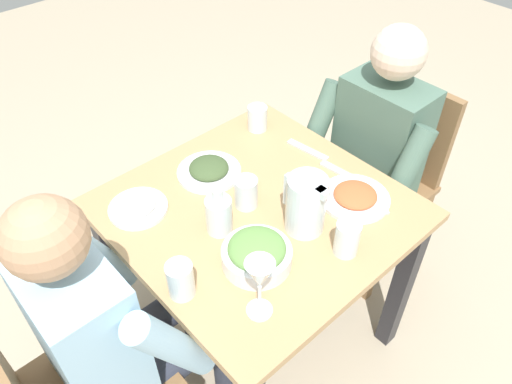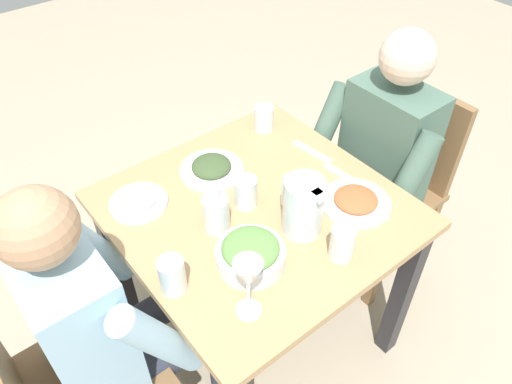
# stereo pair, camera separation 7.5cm
# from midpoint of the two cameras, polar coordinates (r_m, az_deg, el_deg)

# --- Properties ---
(ground_plane) EXTENTS (8.00, 8.00, 0.00)m
(ground_plane) POSITION_cam_midpoint_polar(r_m,az_deg,el_deg) (2.16, 1.14, -15.91)
(ground_plane) COLOR tan
(dining_table) EXTENTS (0.86, 0.86, 0.74)m
(dining_table) POSITION_cam_midpoint_polar(r_m,az_deg,el_deg) (1.67, 1.43, -4.97)
(dining_table) COLOR tan
(dining_table) RESTS_ON ground_plane
(chair_near) EXTENTS (0.40, 0.40, 0.87)m
(chair_near) POSITION_cam_midpoint_polar(r_m,az_deg,el_deg) (2.16, 16.88, 1.86)
(chair_near) COLOR olive
(chair_near) RESTS_ON ground_plane
(chair_far) EXTENTS (0.40, 0.40, 0.87)m
(chair_far) POSITION_cam_midpoint_polar(r_m,az_deg,el_deg) (1.59, -20.64, -20.20)
(chair_far) COLOR olive
(chair_far) RESTS_ON ground_plane
(diner_near) EXTENTS (0.48, 0.53, 1.16)m
(diner_near) POSITION_cam_midpoint_polar(r_m,az_deg,el_deg) (1.94, 14.02, 2.68)
(diner_near) COLOR #4C6B5B
(diner_near) RESTS_ON ground_plane
(diner_far) EXTENTS (0.48, 0.53, 1.16)m
(diner_far) POSITION_cam_midpoint_polar(r_m,az_deg,el_deg) (1.48, -14.78, -13.90)
(diner_far) COLOR #9EC6E0
(diner_far) RESTS_ON ground_plane
(water_pitcher) EXTENTS (0.16, 0.12, 0.19)m
(water_pitcher) POSITION_cam_midpoint_polar(r_m,az_deg,el_deg) (1.45, 6.96, -1.69)
(water_pitcher) COLOR silver
(water_pitcher) RESTS_ON dining_table
(salad_bowl) EXTENTS (0.20, 0.20, 0.09)m
(salad_bowl) POSITION_cam_midpoint_polar(r_m,az_deg,el_deg) (1.39, 0.92, -7.14)
(salad_bowl) COLOR white
(salad_bowl) RESTS_ON dining_table
(plate_yoghurt) EXTENTS (0.19, 0.19, 0.05)m
(plate_yoghurt) POSITION_cam_midpoint_polar(r_m,az_deg,el_deg) (1.60, -12.23, -1.00)
(plate_yoghurt) COLOR white
(plate_yoghurt) RESTS_ON dining_table
(plate_rice_curry) EXTENTS (0.23, 0.23, 0.04)m
(plate_rice_curry) POSITION_cam_midpoint_polar(r_m,az_deg,el_deg) (1.61, 12.79, -1.05)
(plate_rice_curry) COLOR white
(plate_rice_curry) RESTS_ON dining_table
(plate_dolmas) EXTENTS (0.22, 0.22, 0.05)m
(plate_dolmas) POSITION_cam_midpoint_polar(r_m,az_deg,el_deg) (1.69, -3.93, 2.80)
(plate_dolmas) COLOR white
(plate_dolmas) RESTS_ON dining_table
(water_glass_far_left) EXTENTS (0.07, 0.07, 0.11)m
(water_glass_far_left) POSITION_cam_midpoint_polar(r_m,az_deg,el_deg) (1.42, 11.49, -5.83)
(water_glass_far_left) COLOR silver
(water_glass_far_left) RESTS_ON dining_table
(water_glass_far_right) EXTENTS (0.07, 0.07, 0.11)m
(water_glass_far_right) POSITION_cam_midpoint_polar(r_m,az_deg,el_deg) (1.33, -8.10, -9.62)
(water_glass_far_right) COLOR silver
(water_glass_far_right) RESTS_ON dining_table
(water_glass_by_pitcher) EXTENTS (0.07, 0.07, 0.10)m
(water_glass_by_pitcher) POSITION_cam_midpoint_polar(r_m,az_deg,el_deg) (1.87, 2.09, 8.53)
(water_glass_by_pitcher) COLOR silver
(water_glass_by_pitcher) RESTS_ON dining_table
(water_glass_center) EXTENTS (0.07, 0.07, 0.10)m
(water_glass_center) POSITION_cam_midpoint_polar(r_m,az_deg,el_deg) (1.54, 0.16, -0.05)
(water_glass_center) COLOR silver
(water_glass_center) RESTS_ON dining_table
(wine_glass) EXTENTS (0.08, 0.08, 0.20)m
(wine_glass) POSITION_cam_midpoint_polar(r_m,az_deg,el_deg) (1.21, 0.89, -9.95)
(wine_glass) COLOR silver
(wine_glass) RESTS_ON dining_table
(oil_carafe) EXTENTS (0.08, 0.08, 0.16)m
(oil_carafe) POSITION_cam_midpoint_polar(r_m,az_deg,el_deg) (1.47, -3.19, -2.65)
(oil_carafe) COLOR silver
(oil_carafe) RESTS_ON dining_table
(fork_near) EXTENTS (0.17, 0.04, 0.01)m
(fork_near) POSITION_cam_midpoint_polar(r_m,az_deg,el_deg) (1.71, 11.49, 1.75)
(fork_near) COLOR silver
(fork_near) RESTS_ON dining_table
(knife_near) EXTENTS (0.18, 0.09, 0.01)m
(knife_near) POSITION_cam_midpoint_polar(r_m,az_deg,el_deg) (1.64, 14.77, -0.97)
(knife_near) COLOR silver
(knife_near) RESTS_ON dining_table
(fork_far) EXTENTS (0.17, 0.05, 0.01)m
(fork_far) POSITION_cam_midpoint_polar(r_m,az_deg,el_deg) (1.79, 7.73, 4.59)
(fork_far) COLOR silver
(fork_far) RESTS_ON dining_table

